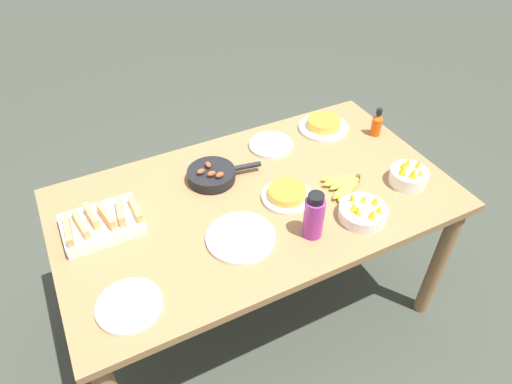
% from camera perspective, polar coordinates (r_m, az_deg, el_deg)
% --- Properties ---
extents(ground_plane, '(14.00, 14.00, 0.00)m').
position_cam_1_polar(ground_plane, '(2.51, 0.00, -13.86)').
color(ground_plane, '#383D33').
extents(dining_table, '(1.66, 0.94, 0.78)m').
position_cam_1_polar(dining_table, '(1.99, 0.00, -2.76)').
color(dining_table, olive).
rests_on(dining_table, ground_plane).
extents(banana_bunch, '(0.19, 0.18, 0.04)m').
position_cam_1_polar(banana_bunch, '(2.00, 11.04, 0.93)').
color(banana_bunch, yellow).
rests_on(banana_bunch, dining_table).
extents(melon_tray, '(0.30, 0.21, 0.10)m').
position_cam_1_polar(melon_tray, '(1.87, -18.70, -3.69)').
color(melon_tray, silver).
rests_on(melon_tray, dining_table).
extents(skillet, '(0.33, 0.21, 0.08)m').
position_cam_1_polar(skillet, '(2.00, -5.47, 2.16)').
color(skillet, black).
rests_on(skillet, dining_table).
extents(frittata_plate_center, '(0.25, 0.25, 0.06)m').
position_cam_1_polar(frittata_plate_center, '(2.35, 8.44, 8.27)').
color(frittata_plate_center, silver).
rests_on(frittata_plate_center, dining_table).
extents(frittata_plate_side, '(0.22, 0.22, 0.05)m').
position_cam_1_polar(frittata_plate_side, '(1.91, 3.91, -0.30)').
color(frittata_plate_side, silver).
rests_on(frittata_plate_side, dining_table).
extents(empty_plate_near_front, '(0.21, 0.21, 0.02)m').
position_cam_1_polar(empty_plate_near_front, '(2.21, 1.87, 5.92)').
color(empty_plate_near_front, silver).
rests_on(empty_plate_near_front, dining_table).
extents(empty_plate_far_left, '(0.27, 0.27, 0.02)m').
position_cam_1_polar(empty_plate_far_left, '(1.75, -1.92, -5.70)').
color(empty_plate_far_left, silver).
rests_on(empty_plate_far_left, dining_table).
extents(empty_plate_far_right, '(0.22, 0.22, 0.02)m').
position_cam_1_polar(empty_plate_far_right, '(1.62, -15.53, -13.53)').
color(empty_plate_far_right, silver).
rests_on(empty_plate_far_right, dining_table).
extents(fruit_bowl_mango, '(0.16, 0.16, 0.12)m').
position_cam_1_polar(fruit_bowl_mango, '(2.08, 18.54, 1.98)').
color(fruit_bowl_mango, silver).
rests_on(fruit_bowl_mango, dining_table).
extents(fruit_bowl_citrus, '(0.19, 0.19, 0.10)m').
position_cam_1_polar(fruit_bowl_citrus, '(1.87, 13.24, -2.43)').
color(fruit_bowl_citrus, silver).
rests_on(fruit_bowl_citrus, dining_table).
extents(water_bottle, '(0.08, 0.08, 0.20)m').
position_cam_1_polar(water_bottle, '(1.72, 7.25, -3.00)').
color(water_bottle, '#992D89').
rests_on(water_bottle, dining_table).
extents(hot_sauce_bottle, '(0.05, 0.05, 0.15)m').
position_cam_1_polar(hot_sauce_bottle, '(2.33, 14.87, 8.28)').
color(hot_sauce_bottle, '#C64C0F').
rests_on(hot_sauce_bottle, dining_table).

